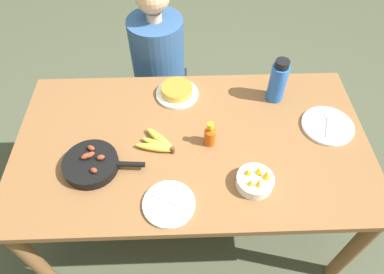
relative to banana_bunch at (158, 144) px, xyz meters
name	(u,v)px	position (x,y,z in m)	size (l,w,h in m)	color
ground_plane	(192,212)	(0.16, 0.03, -0.77)	(14.00, 14.00, 0.00)	#474C38
dining_table	(192,152)	(0.16, 0.03, -0.11)	(1.71, 0.94, 0.75)	brown
banana_bunch	(158,144)	(0.00, 0.00, 0.00)	(0.20, 0.16, 0.04)	gold
skillet	(92,164)	(-0.29, -0.11, 0.01)	(0.37, 0.25, 0.08)	black
frittata_plate_center	(177,91)	(0.09, 0.35, 0.01)	(0.23, 0.23, 0.06)	white
empty_plate_near_front	(328,126)	(0.84, 0.09, -0.01)	(0.26, 0.26, 0.02)	white
empty_plate_far_left	(169,204)	(0.05, -0.31, -0.01)	(0.22, 0.22, 0.02)	white
fruit_bowl_mango	(255,180)	(0.43, -0.23, 0.02)	(0.16, 0.16, 0.11)	white
water_bottle	(278,81)	(0.61, 0.31, 0.10)	(0.09, 0.09, 0.25)	blue
hot_sauce_bottle	(210,135)	(0.24, 0.01, 0.04)	(0.05, 0.05, 0.14)	#C64C0F
person_figure	(160,82)	(-0.03, 0.74, -0.27)	(0.36, 0.36, 1.20)	black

